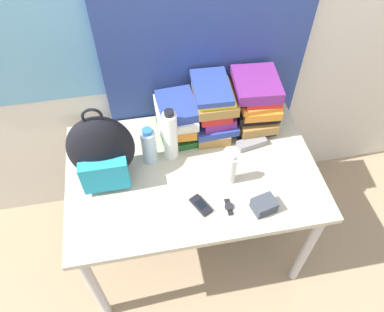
{
  "coord_description": "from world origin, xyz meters",
  "views": [
    {
      "loc": [
        -0.2,
        -0.69,
        2.19
      ],
      "look_at": [
        0.0,
        0.4,
        0.85
      ],
      "focal_mm": 35.0,
      "sensor_mm": 36.0,
      "label": 1
    }
  ],
  "objects": [
    {
      "name": "ground_plane",
      "position": [
        0.0,
        0.0,
        0.0
      ],
      "size": [
        12.0,
        12.0,
        0.0
      ],
      "primitive_type": "plane",
      "color": "#9E8466"
    },
    {
      "name": "wall_back",
      "position": [
        -0.0,
        0.88,
        1.25
      ],
      "size": [
        6.0,
        0.06,
        2.5
      ],
      "color": "silver",
      "rests_on": "ground_plane"
    },
    {
      "name": "curtain_blue",
      "position": [
        0.15,
        0.82,
        1.25
      ],
      "size": [
        1.03,
        0.04,
        2.5
      ],
      "color": "navy",
      "rests_on": "ground_plane"
    },
    {
      "name": "desk",
      "position": [
        0.0,
        0.4,
        0.66
      ],
      "size": [
        1.21,
        0.79,
        0.75
      ],
      "color": "#B7B299",
      "rests_on": "ground_plane"
    },
    {
      "name": "backpack",
      "position": [
        -0.4,
        0.44,
        0.92
      ],
      "size": [
        0.3,
        0.2,
        0.43
      ],
      "color": "black",
      "rests_on": "desk"
    },
    {
      "name": "book_stack_left",
      "position": [
        -0.03,
        0.64,
        0.86
      ],
      "size": [
        0.21,
        0.27,
        0.22
      ],
      "color": "#1E5623",
      "rests_on": "desk"
    },
    {
      "name": "book_stack_center",
      "position": [
        0.15,
        0.64,
        0.89
      ],
      "size": [
        0.22,
        0.28,
        0.29
      ],
      "color": "olive",
      "rests_on": "desk"
    },
    {
      "name": "book_stack_right",
      "position": [
        0.37,
        0.64,
        0.89
      ],
      "size": [
        0.25,
        0.28,
        0.29
      ],
      "color": "black",
      "rests_on": "desk"
    },
    {
      "name": "water_bottle",
      "position": [
        -0.19,
        0.49,
        0.85
      ],
      "size": [
        0.07,
        0.07,
        0.21
      ],
      "color": "silver",
      "rests_on": "desk"
    },
    {
      "name": "sports_bottle",
      "position": [
        -0.08,
        0.5,
        0.89
      ],
      "size": [
        0.07,
        0.07,
        0.3
      ],
      "color": "white",
      "rests_on": "desk"
    },
    {
      "name": "sunscreen_bottle",
      "position": [
        0.16,
        0.3,
        0.83
      ],
      "size": [
        0.05,
        0.05,
        0.19
      ],
      "color": "white",
      "rests_on": "desk"
    },
    {
      "name": "cell_phone",
      "position": [
        -0.0,
        0.18,
        0.75
      ],
      "size": [
        0.09,
        0.12,
        0.02
      ],
      "color": "black",
      "rests_on": "desk"
    },
    {
      "name": "sunglasses_case",
      "position": [
        0.33,
        0.49,
        0.76
      ],
      "size": [
        0.16,
        0.08,
        0.04
      ],
      "color": "gray",
      "rests_on": "desk"
    },
    {
      "name": "camera_pouch",
      "position": [
        0.27,
        0.12,
        0.78
      ],
      "size": [
        0.12,
        0.1,
        0.06
      ],
      "color": "#383D47",
      "rests_on": "desk"
    },
    {
      "name": "wristwatch",
      "position": [
        0.12,
        0.15,
        0.75
      ],
      "size": [
        0.04,
        0.09,
        0.01
      ],
      "color": "black",
      "rests_on": "desk"
    }
  ]
}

